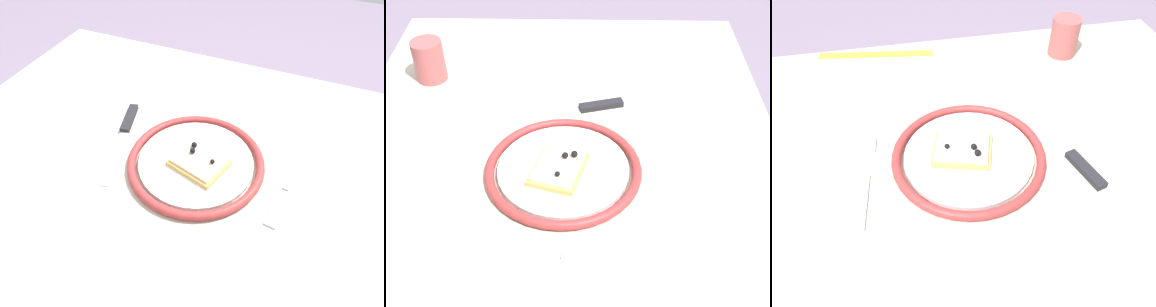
% 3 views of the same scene
% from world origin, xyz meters
% --- Properties ---
extents(ground_plane, '(6.00, 6.00, 0.00)m').
position_xyz_m(ground_plane, '(0.00, 0.00, 0.00)').
color(ground_plane, slate).
extents(dining_table, '(1.18, 0.82, 0.71)m').
position_xyz_m(dining_table, '(0.00, 0.00, 0.62)').
color(dining_table, '#BCB29E').
rests_on(dining_table, ground_plane).
extents(plate, '(0.27, 0.27, 0.02)m').
position_xyz_m(plate, '(0.02, -0.01, 0.72)').
color(plate, white).
rests_on(plate, dining_table).
extents(pizza_slice_near, '(0.12, 0.11, 0.03)m').
position_xyz_m(pizza_slice_near, '(0.01, -0.00, 0.73)').
color(pizza_slice_near, tan).
rests_on(pizza_slice_near, plate).
extents(knife, '(0.08, 0.24, 0.01)m').
position_xyz_m(knife, '(0.20, -0.05, 0.72)').
color(knife, silver).
rests_on(knife, dining_table).
extents(fork, '(0.04, 0.20, 0.00)m').
position_xyz_m(fork, '(-0.16, -0.02, 0.71)').
color(fork, '#B9B9B9').
rests_on(fork, dining_table).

